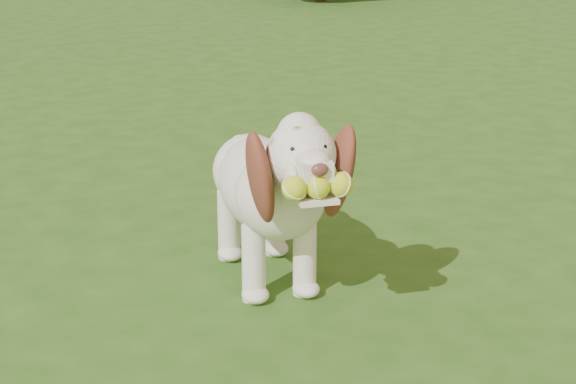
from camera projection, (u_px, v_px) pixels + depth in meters
ground at (441, 292)px, 3.63m from camera, size 80.00×80.00×0.00m
dog at (271, 184)px, 3.57m from camera, size 0.64×1.15×0.76m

